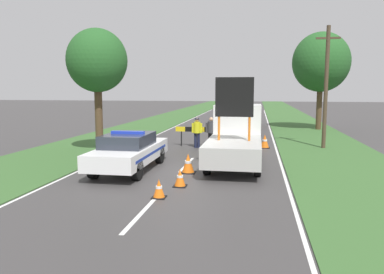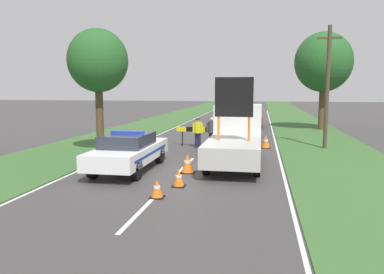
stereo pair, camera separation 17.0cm
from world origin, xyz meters
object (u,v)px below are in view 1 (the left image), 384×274
traffic_cone_behind_barrier (159,189)px  traffic_cone_lane_edge (153,147)px  traffic_cone_near_police (188,163)px  queued_car_hatch_blue (240,125)px  roadside_tree_near_right (321,62)px  utility_pole (326,86)px  work_truck (236,136)px  traffic_cone_centre_front (265,141)px  roadside_tree_near_left (97,61)px  police_car (129,151)px  police_officer (197,130)px  road_barrier (204,131)px  traffic_cone_near_truck (180,178)px  queued_car_wagon_maroon (249,117)px  pedestrian_civilian (211,130)px

traffic_cone_behind_barrier → traffic_cone_lane_edge: (-2.10, 6.84, 0.07)m
traffic_cone_near_police → traffic_cone_behind_barrier: traffic_cone_near_police is taller
queued_car_hatch_blue → roadside_tree_near_right: 8.93m
utility_pole → work_truck: bearing=-133.2°
traffic_cone_centre_front → roadside_tree_near_right: size_ratio=0.10×
roadside_tree_near_left → police_car: bearing=-52.3°
roadside_tree_near_left → police_officer: bearing=26.6°
road_barrier → police_officer: (-0.32, -0.51, 0.07)m
queued_car_hatch_blue → traffic_cone_lane_edge: bearing=62.5°
police_officer → traffic_cone_centre_front: police_officer is taller
police_officer → queued_car_hatch_blue: bearing=-105.7°
police_officer → traffic_cone_behind_barrier: bearing=99.4°
traffic_cone_centre_front → traffic_cone_behind_barrier: (-3.15, -9.77, -0.08)m
roadside_tree_near_right → traffic_cone_behind_barrier: bearing=-110.7°
police_officer → traffic_cone_near_truck: size_ratio=2.75×
roadside_tree_near_right → traffic_cone_near_police: bearing=-113.7°
work_truck → police_officer: size_ratio=3.71×
work_truck → utility_pole: (4.30, 4.58, 2.13)m
traffic_cone_behind_barrier → queued_car_hatch_blue: (1.64, 14.03, 0.52)m
traffic_cone_near_truck → police_officer: bearing=95.2°
roadside_tree_near_left → traffic_cone_centre_front: bearing=19.2°
queued_car_hatch_blue → queued_car_wagon_maroon: queued_car_wagon_maroon is taller
traffic_cone_lane_edge → queued_car_hatch_blue: queued_car_hatch_blue is taller
work_truck → utility_pole: 6.63m
queued_car_hatch_blue → traffic_cone_centre_front: bearing=109.5°
work_truck → roadside_tree_near_left: roadside_tree_near_left is taller
work_truck → traffic_cone_near_truck: work_truck is taller
road_barrier → traffic_cone_lane_edge: bearing=-132.9°
queued_car_hatch_blue → roadside_tree_near_left: (-6.49, -7.04, 3.60)m
pedestrian_civilian → traffic_cone_centre_front: pedestrian_civilian is taller
police_officer → queued_car_hatch_blue: police_officer is taller
police_car → traffic_cone_behind_barrier: size_ratio=9.13×
queued_car_hatch_blue → pedestrian_civilian: bearing=75.3°
traffic_cone_near_truck → utility_pole: bearing=56.5°
pedestrian_civilian → roadside_tree_near_left: size_ratio=0.27×
police_car → traffic_cone_centre_front: 8.26m
traffic_cone_behind_barrier → queued_car_hatch_blue: 14.13m
pedestrian_civilian → traffic_cone_near_truck: bearing=-102.9°
work_truck → traffic_cone_near_police: bearing=50.5°
roadside_tree_near_left → traffic_cone_behind_barrier: bearing=-55.3°
traffic_cone_near_truck → traffic_cone_lane_edge: size_ratio=0.83×
pedestrian_civilian → traffic_cone_near_truck: size_ratio=2.84×
roadside_tree_near_left → utility_pole: utility_pole is taller
police_car → queued_car_wagon_maroon: (4.13, 17.03, 0.05)m
traffic_cone_near_police → traffic_cone_behind_barrier: bearing=-94.1°
traffic_cone_near_truck → traffic_cone_centre_front: bearing=71.6°
work_truck → pedestrian_civilian: (-1.50, 3.65, -0.16)m
road_barrier → traffic_cone_near_police: road_barrier is taller
police_car → roadside_tree_near_right: (9.38, 16.06, 4.29)m
police_officer → traffic_cone_behind_barrier: size_ratio=2.90×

